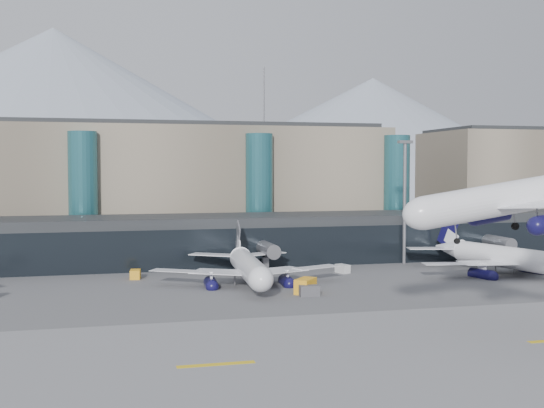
% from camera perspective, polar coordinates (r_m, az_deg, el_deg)
% --- Properties ---
extents(ground, '(900.00, 900.00, 0.00)m').
position_cam_1_polar(ground, '(90.02, 6.54, -9.75)').
color(ground, '#515154').
rests_on(ground, ground).
extents(runway_strip, '(400.00, 40.00, 0.04)m').
position_cam_1_polar(runway_strip, '(76.57, 10.58, -12.05)').
color(runway_strip, slate).
rests_on(runway_strip, ground).
extents(runway_markings, '(128.00, 1.00, 0.02)m').
position_cam_1_polar(runway_markings, '(76.56, 10.58, -12.03)').
color(runway_markings, gold).
rests_on(runway_markings, ground).
extents(concourse, '(170.00, 27.00, 10.00)m').
position_cam_1_polar(concourse, '(144.03, -1.57, -2.93)').
color(concourse, black).
rests_on(concourse, ground).
extents(terminal_main, '(130.00, 30.00, 31.00)m').
position_cam_1_polar(terminal_main, '(172.31, -12.07, 1.47)').
color(terminal_main, gray).
rests_on(terminal_main, ground).
extents(teal_towers, '(116.40, 19.40, 46.00)m').
position_cam_1_polar(teal_towers, '(157.08, -8.21, 0.84)').
color(teal_towers, '#25606A').
rests_on(teal_towers, ground).
extents(mountain_ridge, '(910.00, 400.00, 110.00)m').
position_cam_1_polar(mountain_ridge, '(465.25, -8.30, 6.16)').
color(mountain_ridge, gray).
rests_on(mountain_ridge, ground).
extents(lightmast_mid, '(3.00, 1.20, 25.60)m').
position_cam_1_polar(lightmast_mid, '(143.84, 11.04, 0.78)').
color(lightmast_mid, slate).
rests_on(lightmast_mid, ground).
extents(hero_jet, '(32.73, 34.00, 10.94)m').
position_cam_1_polar(hero_jet, '(86.02, 21.53, 1.47)').
color(hero_jet, white).
rests_on(hero_jet, ground).
extents(jet_parked_mid, '(34.69, 34.10, 11.20)m').
position_cam_1_polar(jet_parked_mid, '(118.11, -2.13, -4.59)').
color(jet_parked_mid, white).
rests_on(jet_parked_mid, ground).
extents(jet_parked_right, '(34.81, 36.15, 11.60)m').
position_cam_1_polar(jet_parked_right, '(136.37, 18.12, -3.66)').
color(jet_parked_right, white).
rests_on(jet_parked_right, ground).
extents(veh_b, '(2.09, 3.03, 1.63)m').
position_cam_1_polar(veh_b, '(125.38, -11.37, -5.79)').
color(veh_b, orange).
rests_on(veh_b, ground).
extents(veh_c, '(3.16, 1.81, 1.71)m').
position_cam_1_polar(veh_c, '(106.59, 3.15, -7.27)').
color(veh_c, '#4A4A4F').
rests_on(veh_c, ground).
extents(veh_d, '(3.12, 3.41, 1.74)m').
position_cam_1_polar(veh_d, '(146.80, 17.80, -4.57)').
color(veh_d, silver).
rests_on(veh_d, ground).
extents(veh_g, '(2.48, 3.14, 1.60)m').
position_cam_1_polar(veh_g, '(130.53, 5.93, -5.40)').
color(veh_g, silver).
rests_on(veh_g, ground).
extents(veh_h, '(4.45, 4.72, 2.36)m').
position_cam_1_polar(veh_h, '(109.07, 2.81, -6.86)').
color(veh_h, orange).
rests_on(veh_h, ground).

